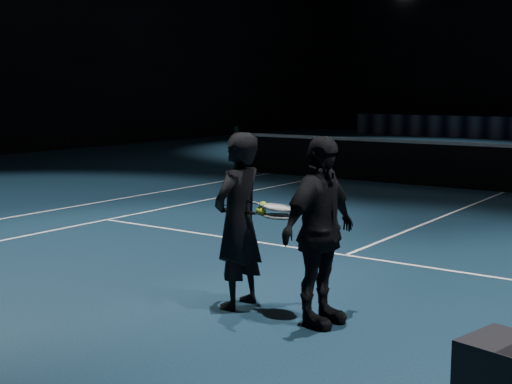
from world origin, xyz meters
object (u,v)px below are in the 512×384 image
racket_lower (280,216)px  tennis_balls (262,209)px  player_b (319,232)px  racket_upper (277,208)px  player_a (238,221)px

racket_lower → tennis_balls: 0.20m
player_b → racket_upper: (-0.45, 0.04, 0.15)m
player_b → racket_lower: player_b is taller
player_a → racket_upper: size_ratio=2.35×
player_b → racket_upper: size_ratio=2.35×
racket_lower → tennis_balls: bearing=178.5°
racket_lower → player_b: bearing=0.0°
player_a → racket_upper: bearing=94.8°
racket_upper → tennis_balls: racket_upper is taller
racket_upper → player_b: bearing=-9.1°
player_b → tennis_balls: bearing=93.9°
player_a → racket_lower: 0.46m
tennis_balls → racket_upper: bearing=13.0°
racket_lower → tennis_balls: tennis_balls is taller
tennis_balls → racket_lower: bearing=-2.1°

